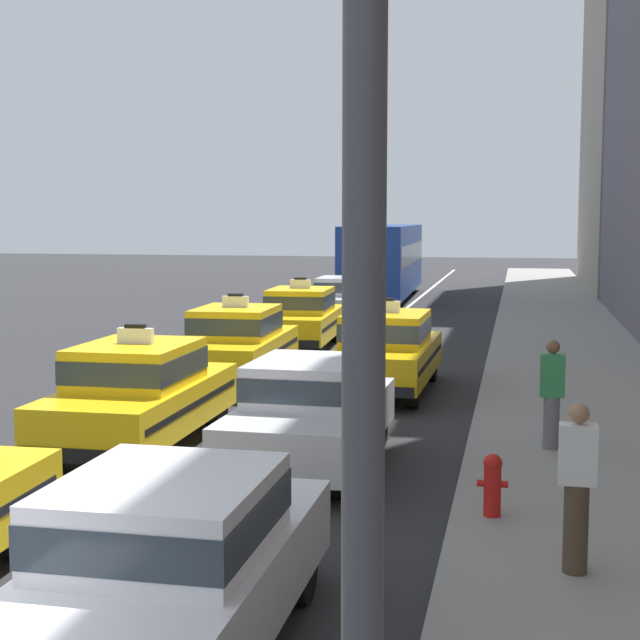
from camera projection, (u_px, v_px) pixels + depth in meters
lane_stripe_left_right at (355, 350)px, 25.75m from camera, size 0.14×80.00×0.01m
sidewalk_curb at (579, 387)px, 19.73m from camera, size 4.00×90.00×0.15m
taxi_left_second at (139, 392)px, 14.77m from camera, size 1.85×4.57×1.96m
taxi_left_third at (237, 343)px, 20.61m from camera, size 1.96×4.62×1.96m
taxi_left_fourth at (301, 317)px, 25.98m from camera, size 2.02×4.64×1.96m
sedan_left_fifth at (343, 299)px, 32.05m from camera, size 1.83×4.33×1.58m
bus_left_sixth at (384, 258)px, 41.44m from camera, size 2.84×11.27×3.22m
sedan_right_nearest at (169, 564)px, 7.56m from camera, size 1.76×4.30×1.58m
sedan_right_second at (311, 410)px, 13.61m from camera, size 1.84×4.33×1.58m
taxi_right_third at (387, 350)px, 19.47m from camera, size 1.89×4.59×1.96m
pedestrian_near_crosswalk at (577, 487)px, 9.17m from camera, size 0.36×0.24×1.68m
pedestrian_mid_block at (552, 394)px, 14.12m from camera, size 0.36×0.24×1.63m
fire_hydrant at (492, 482)px, 10.97m from camera, size 0.36×0.22×0.73m
traffic_light_pole at (76, 149)px, 3.13m from camera, size 2.87×0.33×5.58m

